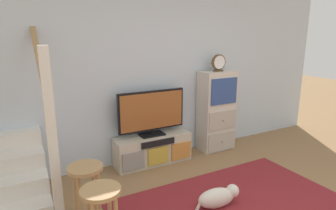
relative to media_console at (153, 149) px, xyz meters
name	(u,v)px	position (x,y,z in m)	size (l,w,h in m)	color
back_wall	(162,71)	(0.30, 0.27, 1.13)	(6.40, 0.12, 2.70)	silver
media_console	(153,149)	(0.00, 0.00, 0.00)	(1.15, 0.38, 0.43)	#BCB29E
television	(152,112)	(0.00, 0.02, 0.57)	(1.03, 0.22, 0.67)	black
side_cabinet	(216,111)	(1.17, 0.01, 0.44)	(0.58, 0.38, 1.32)	beige
desk_clock	(219,63)	(1.16, 0.00, 1.23)	(0.25, 0.08, 0.27)	#4C3823
staircase	(4,167)	(-1.94, 0.01, 0.15)	(1.00, 1.36, 2.20)	silver
bar_stool_near	(101,207)	(-1.19, -1.51, 0.28)	(0.34, 0.34, 0.66)	#A37A4C
bar_stool_far	(86,182)	(-1.21, -1.05, 0.28)	(0.34, 0.34, 0.67)	#A37A4C
dog	(219,197)	(0.16, -1.37, -0.10)	(0.54, 0.26, 0.23)	beige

